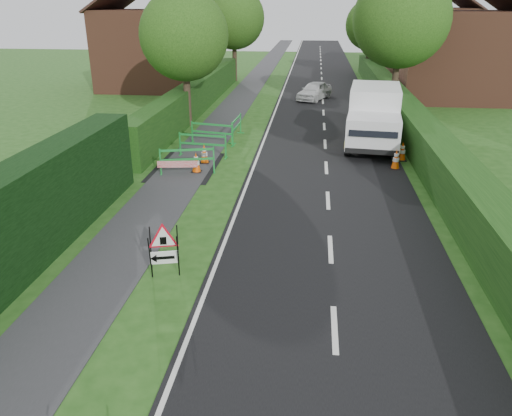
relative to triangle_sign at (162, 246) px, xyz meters
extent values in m
plane|color=#204B15|center=(1.46, -2.61, -0.82)|extent=(120.00, 120.00, 0.00)
cube|color=black|center=(3.96, 32.39, -0.81)|extent=(6.00, 90.00, 0.02)
cube|color=#2D2D30|center=(-1.54, 32.39, -0.81)|extent=(2.00, 90.00, 0.02)
cube|color=#14380F|center=(-3.54, 19.39, -0.82)|extent=(1.00, 24.00, 1.80)
cube|color=#14380F|center=(7.96, 13.39, -0.82)|extent=(1.20, 50.00, 1.50)
cube|color=brown|center=(-8.54, 27.39, 1.93)|extent=(7.00, 7.00, 5.50)
cube|color=brown|center=(12.46, 25.39, 1.93)|extent=(7.00, 7.00, 5.50)
cube|color=brown|center=(13.46, 39.39, 1.93)|extent=(7.00, 7.00, 5.50)
cylinder|color=#2D2116|center=(-3.14, 15.39, 0.49)|extent=(0.36, 0.36, 2.62)
sphere|color=#1B4011|center=(-3.14, 15.39, 3.68)|extent=(4.40, 4.40, 4.40)
cylinder|color=#2D2116|center=(7.86, 19.39, 0.67)|extent=(0.36, 0.36, 2.97)
sphere|color=#1B4011|center=(7.86, 19.39, 4.37)|extent=(5.20, 5.20, 5.20)
cylinder|color=#2D2116|center=(-3.14, 31.39, 0.58)|extent=(0.36, 0.36, 2.80)
sphere|color=#1B4011|center=(-3.14, 31.39, 4.02)|extent=(4.80, 4.80, 4.80)
cylinder|color=#2D2116|center=(7.86, 35.39, 0.41)|extent=(0.36, 0.36, 2.45)
sphere|color=#1B4011|center=(7.86, 35.39, 3.42)|extent=(4.20, 4.20, 4.20)
cylinder|color=black|center=(-0.24, -0.20, -0.21)|extent=(0.12, 0.36, 1.18)
cylinder|color=black|center=(-0.31, 0.09, -0.21)|extent=(0.12, 0.36, 1.18)
cylinder|color=black|center=(0.38, -0.04, -0.21)|extent=(0.12, 0.36, 1.18)
cylinder|color=black|center=(0.30, 0.25, -0.21)|extent=(0.12, 0.36, 1.18)
cube|color=white|center=(0.04, 0.01, -0.29)|extent=(0.64, 0.19, 0.32)
cube|color=black|center=(0.04, -0.01, -0.29)|extent=(0.45, 0.13, 0.07)
cone|color=black|center=(-0.20, -0.07, -0.29)|extent=(0.19, 0.22, 0.19)
cube|color=black|center=(0.04, -0.01, 0.15)|extent=(0.15, 0.05, 0.19)
cube|color=silver|center=(6.13, 13.32, 0.67)|extent=(2.51, 3.68, 2.08)
cube|color=silver|center=(5.85, 10.71, 0.27)|extent=(2.38, 2.46, 1.27)
cube|color=black|center=(5.74, 9.64, 0.58)|extent=(1.91, 0.44, 0.58)
cube|color=yellow|center=(4.94, 12.44, -0.15)|extent=(0.58, 5.30, 0.26)
cube|color=yellow|center=(7.11, 12.21, -0.15)|extent=(0.58, 5.30, 0.26)
cube|color=black|center=(5.74, 9.65, -0.30)|extent=(2.11, 0.35, 0.22)
cylinder|color=black|center=(4.88, 10.75, -0.39)|extent=(0.35, 0.88, 0.86)
cylinder|color=black|center=(6.81, 10.55, -0.39)|extent=(0.35, 0.88, 0.86)
cylinder|color=black|center=(5.25, 14.21, -0.39)|extent=(0.35, 0.88, 0.86)
cylinder|color=black|center=(7.18, 14.00, -0.39)|extent=(0.35, 0.88, 0.86)
cube|color=black|center=(6.63, 9.10, -0.80)|extent=(0.38, 0.38, 0.04)
cone|color=#FF5908|center=(6.63, 9.10, -0.40)|extent=(0.32, 0.32, 0.75)
cylinder|color=white|center=(6.63, 9.10, -0.44)|extent=(0.25, 0.25, 0.14)
cylinder|color=white|center=(6.63, 9.10, -0.25)|extent=(0.17, 0.17, 0.10)
cube|color=black|center=(7.05, 10.27, -0.80)|extent=(0.38, 0.38, 0.04)
cone|color=#FF5908|center=(7.05, 10.27, -0.40)|extent=(0.32, 0.32, 0.75)
cylinder|color=white|center=(7.05, 10.27, -0.44)|extent=(0.25, 0.25, 0.14)
cylinder|color=white|center=(7.05, 10.27, -0.25)|extent=(0.17, 0.17, 0.10)
cube|color=black|center=(6.44, 12.71, -0.80)|extent=(0.38, 0.38, 0.04)
cone|color=#FF5908|center=(6.44, 12.71, -0.40)|extent=(0.32, 0.32, 0.75)
cylinder|color=white|center=(6.44, 12.71, -0.44)|extent=(0.25, 0.25, 0.14)
cylinder|color=white|center=(6.44, 12.71, -0.25)|extent=(0.17, 0.17, 0.10)
cube|color=black|center=(-1.00, 7.81, -0.80)|extent=(0.38, 0.38, 0.04)
cone|color=#FF5908|center=(-1.00, 7.81, -0.40)|extent=(0.32, 0.32, 0.75)
cylinder|color=white|center=(-1.00, 7.81, -0.44)|extent=(0.25, 0.25, 0.14)
cylinder|color=white|center=(-1.00, 7.81, -0.25)|extent=(0.17, 0.17, 0.10)
cube|color=black|center=(-0.93, 8.99, -0.80)|extent=(0.38, 0.38, 0.04)
cone|color=#FF5908|center=(-0.93, 8.99, -0.40)|extent=(0.32, 0.32, 0.75)
cylinder|color=white|center=(-0.93, 8.99, -0.44)|extent=(0.25, 0.25, 0.14)
cylinder|color=white|center=(-0.93, 8.99, -0.25)|extent=(0.17, 0.17, 0.10)
cube|color=#188430|center=(-2.26, 7.40, -0.32)|extent=(0.06, 0.06, 1.00)
cube|color=#188430|center=(-0.33, 7.89, -0.32)|extent=(0.06, 0.06, 1.00)
cube|color=#188430|center=(-1.29, 7.64, 0.10)|extent=(1.95, 0.54, 0.08)
cube|color=#188430|center=(-1.29, 7.64, -0.27)|extent=(1.95, 0.54, 0.08)
cube|color=#188430|center=(-2.26, 7.40, -0.80)|extent=(0.14, 0.35, 0.04)
cube|color=#188430|center=(-0.33, 7.89, -0.80)|extent=(0.14, 0.35, 0.04)
cube|color=#188430|center=(-2.17, 9.96, -0.32)|extent=(0.06, 0.06, 1.00)
cube|color=#188430|center=(-0.18, 9.73, -0.32)|extent=(0.06, 0.06, 1.00)
cube|color=#188430|center=(-1.18, 9.85, 0.10)|extent=(1.99, 0.27, 0.08)
cube|color=#188430|center=(-1.18, 9.85, -0.27)|extent=(1.99, 0.27, 0.08)
cube|color=#188430|center=(-2.17, 9.96, -0.80)|extent=(0.10, 0.35, 0.04)
cube|color=#188430|center=(-0.18, 9.73, -0.80)|extent=(0.10, 0.35, 0.04)
cube|color=#188430|center=(-2.14, 12.04, -0.32)|extent=(0.06, 0.06, 1.00)
cube|color=#188430|center=(-0.19, 11.62, -0.32)|extent=(0.06, 0.06, 1.00)
cube|color=#188430|center=(-1.17, 11.83, 0.10)|extent=(1.97, 0.47, 0.08)
cube|color=#188430|center=(-1.17, 11.83, -0.27)|extent=(1.97, 0.47, 0.08)
cube|color=#188430|center=(-2.14, 12.04, -0.80)|extent=(0.13, 0.35, 0.04)
cube|color=#188430|center=(-0.19, 11.62, -0.80)|extent=(0.13, 0.35, 0.04)
cube|color=#188430|center=(-0.29, 12.05, -0.32)|extent=(0.05, 0.05, 1.00)
cube|color=#188430|center=(-0.18, 14.04, -0.32)|extent=(0.05, 0.05, 1.00)
cube|color=#188430|center=(-0.23, 13.05, 0.10)|extent=(0.16, 2.00, 0.08)
cube|color=#188430|center=(-0.23, 13.05, -0.27)|extent=(0.16, 2.00, 0.08)
cube|color=#188430|center=(-0.29, 12.05, -0.80)|extent=(0.35, 0.08, 0.04)
cube|color=#188430|center=(-0.18, 14.04, -0.80)|extent=(0.35, 0.08, 0.04)
cube|color=red|center=(-1.60, 7.33, -0.82)|extent=(1.49, 0.26, 0.25)
imported|color=silver|center=(3.38, 23.60, -0.23)|extent=(2.60, 3.70, 1.17)
camera|label=1|loc=(3.34, -10.00, 5.26)|focal=35.00mm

